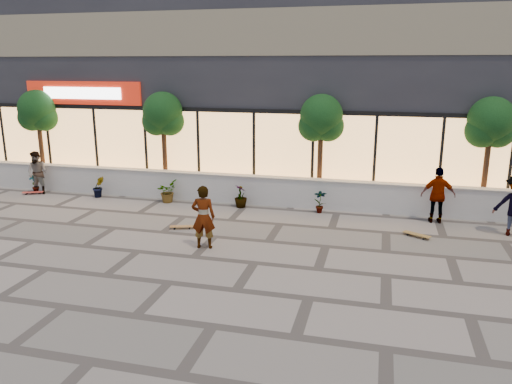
% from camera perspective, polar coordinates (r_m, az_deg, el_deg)
% --- Properties ---
extents(ground, '(80.00, 80.00, 0.00)m').
position_cam_1_polar(ground, '(11.94, -9.94, -10.16)').
color(ground, gray).
rests_on(ground, ground).
extents(planter_wall, '(22.00, 0.42, 1.04)m').
position_cam_1_polar(planter_wall, '(18.01, -0.98, 0.31)').
color(planter_wall, silver).
rests_on(planter_wall, ground).
extents(retail_building, '(24.00, 9.17, 8.50)m').
position_cam_1_polar(retail_building, '(22.82, 2.67, 12.74)').
color(retail_building, '#27282D').
rests_on(retail_building, ground).
extents(shrub_a, '(0.43, 0.29, 0.81)m').
position_cam_1_polar(shrub_a, '(21.39, -23.96, 1.00)').
color(shrub_a, '#103313').
rests_on(shrub_a, ground).
extents(shrub_b, '(0.57, 0.57, 0.81)m').
position_cam_1_polar(shrub_b, '(19.80, -17.55, 0.58)').
color(shrub_b, '#103313').
rests_on(shrub_b, ground).
extents(shrub_c, '(0.68, 0.77, 0.81)m').
position_cam_1_polar(shrub_c, '(18.50, -10.13, 0.09)').
color(shrub_c, '#103313').
rests_on(shrub_c, ground).
extents(shrub_d, '(0.64, 0.64, 0.81)m').
position_cam_1_polar(shrub_d, '(17.56, -1.77, -0.47)').
color(shrub_d, '#103313').
rests_on(shrub_d, ground).
extents(shrub_e, '(0.46, 0.35, 0.81)m').
position_cam_1_polar(shrub_e, '(17.03, 7.33, -1.06)').
color(shrub_e, '#103313').
rests_on(shrub_e, ground).
extents(tree_west, '(1.60, 1.50, 3.92)m').
position_cam_1_polar(tree_west, '(22.28, -23.70, 8.27)').
color(tree_west, '#4B291A').
rests_on(tree_west, ground).
extents(tree_midwest, '(1.60, 1.50, 3.92)m').
position_cam_1_polar(tree_midwest, '(19.42, -10.59, 8.48)').
color(tree_midwest, '#4B291A').
rests_on(tree_midwest, ground).
extents(tree_mideast, '(1.60, 1.50, 3.92)m').
position_cam_1_polar(tree_mideast, '(17.78, 7.46, 8.07)').
color(tree_mideast, '#4B291A').
rests_on(tree_mideast, ground).
extents(tree_east, '(1.60, 1.50, 3.92)m').
position_cam_1_polar(tree_east, '(17.99, 25.25, 6.90)').
color(tree_east, '#4B291A').
rests_on(tree_east, ground).
extents(skater_center, '(0.71, 0.53, 1.76)m').
position_cam_1_polar(skater_center, '(13.66, -6.04, -2.86)').
color(skater_center, silver).
rests_on(skater_center, ground).
extents(skater_left, '(0.85, 0.68, 1.68)m').
position_cam_1_polar(skater_left, '(21.01, -23.70, 2.01)').
color(skater_left, '#9F8066').
rests_on(skater_left, ground).
extents(skater_right_near, '(1.07, 0.50, 1.80)m').
position_cam_1_polar(skater_right_near, '(16.75, 20.09, -0.36)').
color(skater_right_near, white).
rests_on(skater_right_near, ground).
extents(skateboard_center, '(0.77, 0.42, 0.09)m').
position_cam_1_polar(skateboard_center, '(15.52, -8.44, -3.92)').
color(skateboard_center, olive).
rests_on(skateboard_center, ground).
extents(skateboard_left, '(0.78, 0.50, 0.09)m').
position_cam_1_polar(skateboard_left, '(21.24, -24.14, -0.03)').
color(skateboard_left, red).
rests_on(skateboard_left, ground).
extents(skateboard_right_near, '(0.81, 0.59, 0.10)m').
position_cam_1_polar(skateboard_right_near, '(15.37, 17.89, -4.65)').
color(skateboard_right_near, olive).
rests_on(skateboard_right_near, ground).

